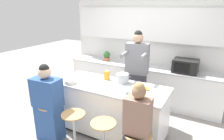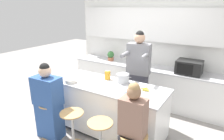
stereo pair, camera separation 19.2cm
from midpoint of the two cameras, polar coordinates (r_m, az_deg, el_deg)
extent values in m
plane|color=gray|center=(3.91, 0.82, -17.00)|extent=(16.00, 16.00, 0.00)
cube|color=silver|center=(4.99, 12.15, 7.21)|extent=(3.98, 0.06, 2.70)
cube|color=white|center=(4.83, 12.06, 12.57)|extent=(3.66, 0.16, 0.75)
cube|color=white|center=(4.95, 10.14, -3.93)|extent=(3.66, 0.57, 0.85)
cube|color=#BCBCC1|center=(4.80, 10.43, 0.95)|extent=(3.69, 0.60, 0.03)
cube|color=black|center=(3.89, 0.82, -16.64)|extent=(1.90, 0.68, 0.06)
cube|color=white|center=(3.66, 0.85, -10.83)|extent=(1.98, 0.76, 0.84)
cube|color=#BCBCC1|center=(3.47, 0.89, -4.53)|extent=(2.02, 0.80, 0.03)
cylinder|color=tan|center=(3.93, -15.12, -17.42)|extent=(0.38, 0.38, 0.01)
cylinder|color=#B7BABC|center=(3.76, -15.51, -13.55)|extent=(0.04, 0.04, 0.60)
cylinder|color=tan|center=(3.61, -15.92, -9.29)|extent=(0.37, 0.37, 0.02)
cylinder|color=#B7BABC|center=(3.41, -9.48, -16.63)|extent=(0.04, 0.04, 0.60)
cylinder|color=tan|center=(3.25, -9.76, -12.07)|extent=(0.37, 0.37, 0.02)
cylinder|color=tan|center=(2.97, -1.50, -14.89)|extent=(0.37, 0.37, 0.02)
cylinder|color=tan|center=(2.75, 8.34, -17.98)|extent=(0.37, 0.37, 0.02)
cube|color=#383842|center=(4.15, 8.55, -7.41)|extent=(0.40, 0.27, 0.96)
cube|color=slate|center=(3.88, 9.07, 3.11)|extent=(0.46, 0.28, 0.60)
cylinder|color=slate|center=(3.64, 5.22, 4.46)|extent=(0.11, 0.34, 0.07)
cylinder|color=slate|center=(3.55, 10.83, 3.84)|extent=(0.11, 0.34, 0.07)
sphere|color=tan|center=(3.80, 9.37, 9.02)|extent=(0.23, 0.23, 0.20)
sphere|color=black|center=(3.79, 9.41, 9.86)|extent=(0.18, 0.18, 0.16)
cube|color=#2D5193|center=(3.74, -15.83, -13.67)|extent=(0.46, 0.29, 0.64)
cube|color=#2D5193|center=(3.49, -16.60, -5.74)|extent=(0.50, 0.32, 0.49)
sphere|color=#DBB293|center=(3.37, -17.11, -0.35)|extent=(0.22, 0.22, 0.21)
sphere|color=black|center=(3.36, -17.20, 0.57)|extent=(0.17, 0.17, 0.16)
cube|color=#896656|center=(2.62, 8.20, -13.18)|extent=(0.34, 0.23, 0.51)
sphere|color=#936B4C|center=(2.46, 8.55, -6.28)|extent=(0.19, 0.19, 0.18)
sphere|color=#A37F51|center=(2.44, 8.60, -5.20)|extent=(0.15, 0.15, 0.15)
cylinder|color=#B7BABC|center=(3.55, 4.73, -2.48)|extent=(0.21, 0.21, 0.16)
cylinder|color=#B7BABC|center=(3.52, 4.76, -1.22)|extent=(0.22, 0.22, 0.01)
cylinder|color=#B7BABC|center=(3.59, 2.89, -1.35)|extent=(0.05, 0.01, 0.01)
cylinder|color=#B7BABC|center=(3.47, 6.67, -2.09)|extent=(0.05, 0.01, 0.01)
cylinder|color=silver|center=(3.62, -10.24, -3.09)|extent=(0.21, 0.21, 0.06)
cylinder|color=#4C7099|center=(3.02, 5.98, -7.09)|extent=(0.07, 0.07, 0.08)
torus|color=#4C7099|center=(3.00, 6.81, -7.21)|extent=(0.04, 0.01, 0.04)
ellipsoid|color=yellow|center=(3.27, 11.05, -5.55)|extent=(0.13, 0.05, 0.05)
ellipsoid|color=yellow|center=(3.31, 10.77, -5.24)|extent=(0.10, 0.12, 0.05)
ellipsoid|color=yellow|center=(3.30, 11.79, -5.44)|extent=(0.11, 0.11, 0.05)
cube|color=gold|center=(3.69, 0.21, -1.57)|extent=(0.08, 0.08, 0.16)
cylinder|color=white|center=(3.67, 0.21, -0.29)|extent=(0.03, 0.03, 0.02)
cube|color=black|center=(4.49, 22.34, 0.76)|extent=(0.51, 0.39, 0.28)
cube|color=black|center=(4.30, 21.26, 0.20)|extent=(0.31, 0.01, 0.21)
cube|color=black|center=(4.27, 24.25, -0.28)|extent=(0.09, 0.01, 0.23)
cylinder|color=#A86042|center=(5.19, 0.70, 3.18)|extent=(0.15, 0.15, 0.09)
sphere|color=#336633|center=(5.16, 0.71, 4.44)|extent=(0.17, 0.17, 0.17)
camera|label=1|loc=(0.10, -88.40, 0.51)|focal=32.00mm
camera|label=2|loc=(0.10, 91.60, -0.51)|focal=32.00mm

